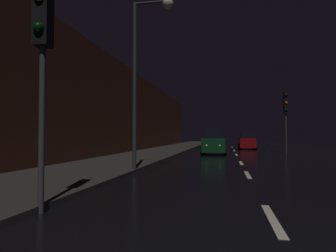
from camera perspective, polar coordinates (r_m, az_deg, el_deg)
ground at (r=27.34m, az=12.58°, el=-4.96°), size 25.61×84.00×0.02m
sidewalk_left at (r=27.93m, az=-1.15°, el=-4.76°), size 4.40×84.00×0.15m
building_facade_left at (r=25.31m, az=-8.58°, el=2.99°), size 0.80×63.00×7.25m
lane_centerline at (r=21.79m, az=13.03°, el=-5.74°), size 0.16×36.58×0.01m
traffic_light_far_right at (r=28.06m, az=21.35°, el=3.14°), size 0.33×0.47×5.28m
traffic_light_near_left at (r=6.85m, az=-22.58°, el=17.79°), size 0.35×0.47×5.20m
streetlamp_overhead at (r=12.74m, az=-4.28°, el=12.77°), size 1.70×0.44×7.12m
car_approaching_headlights at (r=24.77m, az=8.71°, el=-3.04°), size 1.95×4.23×2.13m
car_distant_taillights at (r=34.18m, az=14.66°, el=-2.77°), size 1.80×3.91×1.97m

